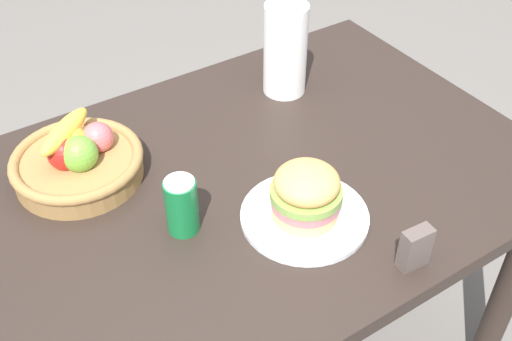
{
  "coord_description": "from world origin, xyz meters",
  "views": [
    {
      "loc": [
        -0.52,
        -0.9,
        1.68
      ],
      "look_at": [
        0.03,
        -0.05,
        0.81
      ],
      "focal_mm": 44.39,
      "sensor_mm": 36.0,
      "label": 1
    }
  ],
  "objects_px": {
    "plate": "(304,216)",
    "napkin_holder": "(415,248)",
    "fruit_basket": "(77,160)",
    "sandwich": "(306,193)",
    "soda_can": "(182,206)",
    "paper_towel_roll": "(285,50)"
  },
  "relations": [
    {
      "from": "fruit_basket",
      "to": "napkin_holder",
      "type": "height_order",
      "value": "fruit_basket"
    },
    {
      "from": "plate",
      "to": "sandwich",
      "type": "relative_size",
      "value": 1.82
    },
    {
      "from": "plate",
      "to": "napkin_holder",
      "type": "bearing_deg",
      "value": -64.83
    },
    {
      "from": "fruit_basket",
      "to": "paper_towel_roll",
      "type": "xyz_separation_m",
      "value": [
        0.58,
        0.03,
        0.07
      ]
    },
    {
      "from": "soda_can",
      "to": "fruit_basket",
      "type": "relative_size",
      "value": 0.43
    },
    {
      "from": "fruit_basket",
      "to": "sandwich",
      "type": "bearing_deg",
      "value": -48.38
    },
    {
      "from": "plate",
      "to": "paper_towel_roll",
      "type": "xyz_separation_m",
      "value": [
        0.24,
        0.42,
        0.11
      ]
    },
    {
      "from": "plate",
      "to": "soda_can",
      "type": "bearing_deg",
      "value": 153.13
    },
    {
      "from": "soda_can",
      "to": "napkin_holder",
      "type": "bearing_deg",
      "value": -45.25
    },
    {
      "from": "plate",
      "to": "napkin_holder",
      "type": "xyz_separation_m",
      "value": [
        0.1,
        -0.21,
        0.04
      ]
    },
    {
      "from": "sandwich",
      "to": "napkin_holder",
      "type": "bearing_deg",
      "value": -64.83
    },
    {
      "from": "sandwich",
      "to": "fruit_basket",
      "type": "distance_m",
      "value": 0.51
    },
    {
      "from": "soda_can",
      "to": "paper_towel_roll",
      "type": "distance_m",
      "value": 0.55
    },
    {
      "from": "plate",
      "to": "sandwich",
      "type": "distance_m",
      "value": 0.07
    },
    {
      "from": "soda_can",
      "to": "fruit_basket",
      "type": "distance_m",
      "value": 0.29
    },
    {
      "from": "plate",
      "to": "napkin_holder",
      "type": "distance_m",
      "value": 0.24
    },
    {
      "from": "sandwich",
      "to": "paper_towel_roll",
      "type": "relative_size",
      "value": 0.61
    },
    {
      "from": "soda_can",
      "to": "napkin_holder",
      "type": "height_order",
      "value": "soda_can"
    },
    {
      "from": "paper_towel_roll",
      "to": "napkin_holder",
      "type": "relative_size",
      "value": 2.67
    },
    {
      "from": "fruit_basket",
      "to": "napkin_holder",
      "type": "bearing_deg",
      "value": -53.54
    },
    {
      "from": "sandwich",
      "to": "napkin_holder",
      "type": "distance_m",
      "value": 0.24
    },
    {
      "from": "plate",
      "to": "sandwich",
      "type": "bearing_deg",
      "value": 0.0
    }
  ]
}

